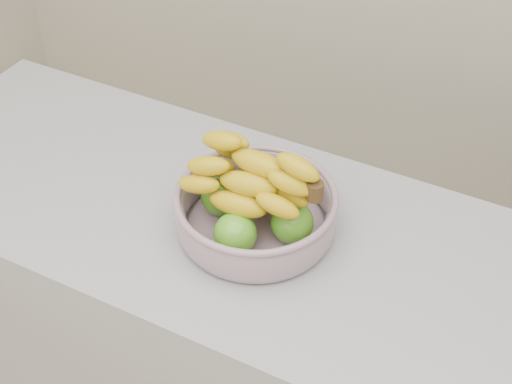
% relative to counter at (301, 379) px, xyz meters
% --- Properties ---
extents(counter, '(2.00, 0.60, 0.90)m').
position_rel_counter_xyz_m(counter, '(0.00, 0.00, 0.00)').
color(counter, '#98989F').
rests_on(counter, ground).
extents(fruit_bowl, '(0.33, 0.33, 0.20)m').
position_rel_counter_xyz_m(fruit_bowl, '(-0.12, 0.00, 0.51)').
color(fruit_bowl, '#A7BAC8').
rests_on(fruit_bowl, counter).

